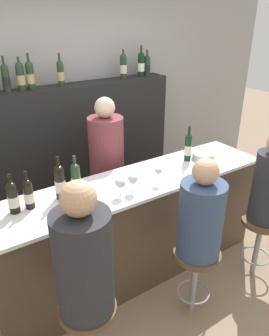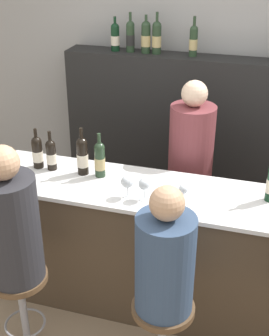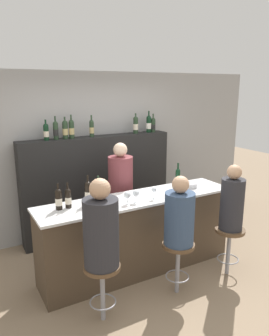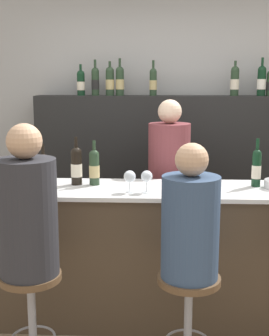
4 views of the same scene
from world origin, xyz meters
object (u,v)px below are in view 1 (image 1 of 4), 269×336
object	(u,v)px
wine_glass_1	(133,180)
metal_bowl	(203,156)
wine_bottle_backbar_1	(6,78)
wine_bottle_backbar_7	(147,65)
guest_seated_middle	(201,216)
bartender	(108,180)
bar_stool_right	(260,231)
bar_stool_middle	(196,265)
wine_bottle_counter_2	(60,182)
wine_bottle_counter_1	(28,194)
wine_bottle_counter_0	(13,197)
wine_bottle_counter_3	(76,179)
wine_bottle_backbar_6	(141,64)
wine_bottle_backbar_2	(21,76)
wine_bottle_backbar_5	(123,66)
wine_glass_0	(120,184)
wine_bottle_backbar_4	(61,73)
wine_bottle_counter_4	(188,147)
wine_bottle_backbar_3	(30,75)
guest_seated_left	(83,259)
bar_stool_left	(89,321)
wine_glass_2	(158,172)

from	to	relation	value
wine_glass_1	metal_bowl	world-z (taller)	wine_glass_1
wine_bottle_backbar_1	wine_bottle_backbar_7	xyz separation A→B (m)	(1.67, 0.00, -0.01)
guest_seated_middle	bartender	distance (m)	1.29
guest_seated_middle	bar_stool_right	bearing A→B (deg)	0.00
wine_bottle_backbar_1	bar_stool_middle	distance (m)	2.44
bartender	wine_bottle_backbar_1	bearing A→B (deg)	136.06
wine_bottle_counter_2	bartender	world-z (taller)	bartender
wine_bottle_counter_1	wine_glass_1	world-z (taller)	wine_bottle_counter_1
wine_bottle_counter_0	wine_bottle_counter_1	size ratio (longest dim) A/B	1.02
wine_bottle_counter_3	bartender	distance (m)	0.86
wine_bottle_backbar_6	wine_bottle_counter_2	bearing A→B (deg)	-142.87
wine_bottle_counter_0	guest_seated_middle	world-z (taller)	guest_seated_middle
wine_bottle_counter_1	wine_bottle_backbar_2	bearing A→B (deg)	72.24
wine_bottle_backbar_6	guest_seated_middle	size ratio (longest dim) A/B	0.45
wine_bottle_counter_2	metal_bowl	bearing A→B (deg)	-2.35
wine_bottle_backbar_5	bar_stool_middle	xyz separation A→B (m)	(-0.54, -1.94, -1.27)
metal_bowl	bar_stool_middle	xyz separation A→B (m)	(-0.68, -0.68, -0.55)
wine_glass_0	wine_bottle_backbar_5	bearing A→B (deg)	57.02
guest_seated_middle	wine_bottle_backbar_7	bearing A→B (deg)	65.61
wine_bottle_counter_2	wine_bottle_backbar_4	xyz separation A→B (m)	(0.55, 1.19, 0.60)
wine_bottle_backbar_7	bar_stool_right	xyz separation A→B (m)	(-0.07, -1.94, -1.25)
wine_glass_1	guest_seated_middle	bearing A→B (deg)	-63.05
wine_bottle_counter_0	wine_bottle_counter_1	bearing A→B (deg)	0.00
bar_stool_middle	wine_bottle_counter_3	bearing A→B (deg)	131.33
bar_stool_middle	wine_bottle_counter_4	bearing A→B (deg)	54.75
wine_bottle_backbar_2	wine_bottle_counter_2	bearing A→B (deg)	-96.50
wine_bottle_counter_2	guest_seated_middle	xyz separation A→B (m)	(0.78, -0.74, -0.18)
wine_bottle_counter_0	wine_bottle_backbar_7	distance (m)	2.42
wine_bottle_backbar_1	bar_stool_right	world-z (taller)	wine_bottle_backbar_1
wine_bottle_backbar_4	bartender	distance (m)	1.22
wine_bottle_counter_3	wine_bottle_backbar_4	size ratio (longest dim) A/B	1.00
wine_bottle_counter_3	bar_stool_middle	world-z (taller)	wine_bottle_counter_3
wine_bottle_backbar_3	wine_bottle_counter_1	bearing A→B (deg)	-111.85
wine_bottle_counter_4	guest_seated_left	world-z (taller)	guest_seated_left
wine_bottle_counter_0	bar_stool_left	size ratio (longest dim) A/B	0.49
bar_stool_left	wine_bottle_counter_0	bearing A→B (deg)	104.33
wine_bottle_backbar_5	bar_stool_right	bearing A→B (deg)	-82.14
wine_bottle_backbar_5	bar_stool_left	world-z (taller)	wine_bottle_backbar_5
wine_bottle_counter_2	bar_stool_left	bearing A→B (deg)	-102.70
wine_bottle_backbar_1	bar_stool_middle	size ratio (longest dim) A/B	0.54
wine_bottle_counter_4	wine_bottle_backbar_6	size ratio (longest dim) A/B	0.99
wine_bottle_backbar_4	metal_bowl	bearing A→B (deg)	-53.80
bar_stool_left	bar_stool_middle	xyz separation A→B (m)	(0.95, 0.00, 0.00)
wine_bottle_counter_1	wine_glass_1	xyz separation A→B (m)	(0.77, -0.22, -0.01)
wine_bottle_backbar_4	wine_glass_0	size ratio (longest dim) A/B	2.15
wine_bottle_counter_0	wine_glass_1	size ratio (longest dim) A/B	1.99
wine_bottle_backbar_3	wine_glass_2	bearing A→B (deg)	-68.94
wine_glass_0	bar_stool_left	distance (m)	0.99
bar_stool_left	wine_bottle_backbar_7	bearing A→B (deg)	46.62
wine_glass_0	wine_glass_2	world-z (taller)	wine_glass_0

